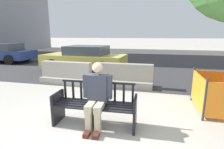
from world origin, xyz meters
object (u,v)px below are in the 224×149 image
Objects in this scene: street_bench at (95,107)px; car_sedan_mid at (0,53)px; seated_person at (97,94)px; jersey_barrier_centre at (125,77)px; jersey_barrier_left at (67,75)px; car_taxi_near at (85,58)px.

car_sedan_mid is (-9.12, 6.64, 0.26)m from street_bench.
seated_person reaches higher than jersey_barrier_centre.
jersey_barrier_centre is at bearing 88.58° from seated_person.
jersey_barrier_centre is (0.13, 2.90, -0.06)m from street_bench.
jersey_barrier_left is (-2.25, -0.11, 0.00)m from jersey_barrier_centre.
jersey_barrier_left is (-2.18, 2.85, -0.35)m from seated_person.
jersey_barrier_centre is 9.99m from car_sedan_mid.
jersey_barrier_centre is 2.26m from jersey_barrier_left.
seated_person is 0.65× the size of jersey_barrier_centre.
street_bench is 3.50m from jersey_barrier_left.
car_sedan_mid is (-6.66, 1.14, 0.01)m from car_taxi_near.
car_taxi_near is 0.94× the size of car_sedan_mid.
car_taxi_near is (-0.34, 2.71, 0.31)m from jersey_barrier_left.
street_bench is 0.85× the size of jersey_barrier_centre.
car_taxi_near is (-2.46, 5.50, 0.25)m from street_bench.
car_taxi_near is at bearing 134.94° from jersey_barrier_centre.
car_sedan_mid is at bearing 170.32° from car_taxi_near.
seated_person is 0.30× the size of car_taxi_near.
car_sedan_mid reaches higher than jersey_barrier_centre.
jersey_barrier_left is (-2.12, 2.79, -0.06)m from street_bench.
car_sedan_mid is at bearing 143.97° from street_bench.
street_bench is at bearing -36.03° from car_sedan_mid.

